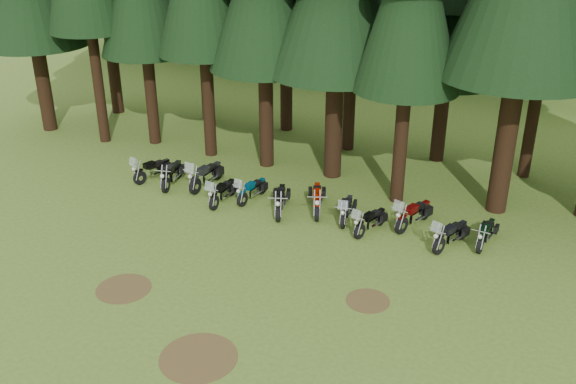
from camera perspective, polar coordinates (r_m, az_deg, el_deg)
name	(u,v)px	position (r m, az deg, el deg)	size (l,w,h in m)	color
ground	(234,278)	(21.71, -4.81, -7.62)	(120.00, 120.00, 0.00)	#476624
decid_2	(266,2)	(45.62, -1.98, 16.52)	(6.72, 6.53, 8.40)	black
decid_3	(347,14)	(43.91, 5.26, 15.51)	(6.12, 5.95, 7.65)	black
decid_4	(446,20)	(43.56, 13.90, 14.65)	(5.93, 5.76, 7.41)	black
dirt_patch_0	(124,288)	(21.76, -14.40, -8.31)	(1.80, 1.80, 0.01)	#4C3D1E
dirt_patch_1	(368,301)	(20.68, 7.10, -9.57)	(1.40, 1.40, 0.01)	#4C3D1E
dirt_patch_2	(199,358)	(18.50, -7.96, -14.37)	(2.20, 2.20, 0.01)	#4C3D1E
motorcycle_0	(153,170)	(29.30, -11.93, 1.93)	(0.91, 2.13, 1.36)	black
motorcycle_1	(172,175)	(28.58, -10.28, 1.52)	(0.65, 2.28, 0.94)	black
motorcycle_2	(206,176)	(28.14, -7.30, 1.43)	(0.53, 2.46, 1.55)	black
motorcycle_3	(223,193)	(26.62, -5.84, -0.06)	(0.40, 2.14, 1.35)	black
motorcycle_4	(252,190)	(26.77, -3.21, 0.14)	(0.56, 2.07, 1.30)	black
motorcycle_5	(280,201)	(25.70, -0.68, -0.80)	(0.89, 2.25, 0.95)	black
motorcycle_6	(317,200)	(25.79, 2.60, -0.70)	(1.00, 2.29, 0.97)	black
motorcycle_7	(346,210)	(25.19, 5.22, -1.61)	(0.58, 2.07, 1.30)	black
motorcycle_8	(370,222)	(24.42, 7.31, -2.63)	(0.85, 2.02, 1.29)	black
motorcycle_9	(413,215)	(25.05, 11.09, -2.02)	(1.07, 2.27, 1.46)	black
motorcycle_10	(450,235)	(23.94, 14.25, -3.76)	(1.06, 2.12, 1.38)	black
motorcycle_11	(486,234)	(24.46, 17.18, -3.60)	(0.38, 2.02, 0.82)	black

